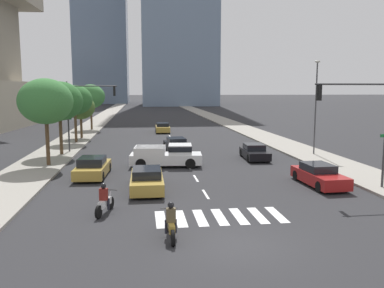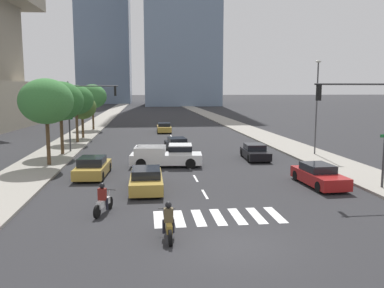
# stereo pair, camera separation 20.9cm
# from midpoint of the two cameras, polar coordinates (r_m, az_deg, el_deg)

# --- Properties ---
(ground_plane) EXTENTS (800.00, 800.00, 0.00)m
(ground_plane) POSITION_cam_midpoint_polar(r_m,az_deg,el_deg) (15.44, 6.08, -14.20)
(ground_plane) COLOR #28282B
(sidewalk_east) EXTENTS (4.00, 260.00, 0.15)m
(sidewalk_east) POSITION_cam_midpoint_polar(r_m,az_deg,el_deg) (46.64, 11.08, 0.67)
(sidewalk_east) COLOR gray
(sidewalk_east) RESTS_ON ground
(sidewalk_west) EXTENTS (4.00, 260.00, 0.15)m
(sidewalk_west) POSITION_cam_midpoint_polar(r_m,az_deg,el_deg) (44.98, -17.31, 0.19)
(sidewalk_west) COLOR gray
(sidewalk_west) RESTS_ON ground
(crosswalk_near) EXTENTS (5.85, 2.40, 0.01)m
(crosswalk_near) POSITION_cam_midpoint_polar(r_m,az_deg,el_deg) (18.51, 3.66, -10.37)
(crosswalk_near) COLOR silver
(crosswalk_near) RESTS_ON ground
(lane_divider_center) EXTENTS (0.14, 50.00, 0.01)m
(lane_divider_center) POSITION_cam_midpoint_polar(r_m,az_deg,el_deg) (45.75, -2.99, 0.57)
(lane_divider_center) COLOR silver
(lane_divider_center) RESTS_ON ground
(motorcycle_lead) EXTENTS (0.91, 2.00, 1.49)m
(motorcycle_lead) POSITION_cam_midpoint_polar(r_m,az_deg,el_deg) (19.22, -12.73, -8.05)
(motorcycle_lead) COLOR black
(motorcycle_lead) RESTS_ON ground
(motorcycle_trailing) EXTENTS (0.70, 2.21, 1.49)m
(motorcycle_trailing) POSITION_cam_midpoint_polar(r_m,az_deg,el_deg) (15.85, -3.44, -11.33)
(motorcycle_trailing) COLOR black
(motorcycle_trailing) RESTS_ON ground
(pickup_truck) EXTENTS (5.51, 2.54, 1.67)m
(pickup_truck) POSITION_cam_midpoint_polar(r_m,az_deg,el_deg) (30.09, -3.44, -1.68)
(pickup_truck) COLOR silver
(pickup_truck) RESTS_ON ground
(sedan_black_0) EXTENTS (2.17, 4.87, 1.28)m
(sedan_black_0) POSITION_cam_midpoint_polar(r_m,az_deg,el_deg) (37.56, -2.46, -0.11)
(sedan_black_0) COLOR black
(sedan_black_0) RESTS_ON ground
(sedan_black_1) EXTENTS (1.98, 4.29, 1.25)m
(sedan_black_1) POSITION_cam_midpoint_polar(r_m,az_deg,el_deg) (33.58, 8.76, -1.16)
(sedan_black_1) COLOR black
(sedan_black_1) RESTS_ON ground
(sedan_gold_2) EXTENTS (1.91, 4.55, 1.29)m
(sedan_gold_2) POSITION_cam_midpoint_polar(r_m,az_deg,el_deg) (54.03, -4.35, 2.32)
(sedan_gold_2) COLOR #B28E38
(sedan_gold_2) RESTS_ON ground
(sedan_gold_3) EXTENTS (2.11, 4.59, 1.35)m
(sedan_gold_3) POSITION_cam_midpoint_polar(r_m,az_deg,el_deg) (27.31, -14.25, -3.30)
(sedan_gold_3) COLOR #B28E38
(sedan_gold_3) RESTS_ON ground
(sedan_gold_4) EXTENTS (1.90, 4.81, 1.30)m
(sedan_gold_4) POSITION_cam_midpoint_polar(r_m,az_deg,el_deg) (23.25, -6.74, -5.08)
(sedan_gold_4) COLOR #B28E38
(sedan_gold_4) RESTS_ON ground
(sedan_red_5) EXTENTS (1.95, 4.58, 1.30)m
(sedan_red_5) POSITION_cam_midpoint_polar(r_m,az_deg,el_deg) (25.32, 17.51, -4.32)
(sedan_red_5) COLOR maroon
(sedan_red_5) RESTS_ON ground
(traffic_signal_near) EXTENTS (4.64, 0.28, 6.31)m
(traffic_signal_near) POSITION_cam_midpoint_polar(r_m,az_deg,el_deg) (24.34, 22.84, 4.11)
(traffic_signal_near) COLOR #333335
(traffic_signal_near) RESTS_ON sidewalk_east
(traffic_signal_far) EXTENTS (4.73, 0.28, 6.33)m
(traffic_signal_far) POSITION_cam_midpoint_polar(r_m,az_deg,el_deg) (37.55, -15.15, 5.57)
(traffic_signal_far) COLOR #333335
(traffic_signal_far) RESTS_ON sidewalk_west
(street_lamp_east) EXTENTS (0.50, 0.24, 8.08)m
(street_lamp_east) POSITION_cam_midpoint_polar(r_m,az_deg,el_deg) (36.24, 17.17, 5.94)
(street_lamp_east) COLOR #3F3F42
(street_lamp_east) RESTS_ON sidewalk_east
(street_tree_nearest) EXTENTS (3.97, 3.97, 6.44)m
(street_tree_nearest) POSITION_cam_midpoint_polar(r_m,az_deg,el_deg) (31.41, -20.42, 5.72)
(street_tree_nearest) COLOR #4C3823
(street_tree_nearest) RESTS_ON sidewalk_west
(street_tree_second) EXTENTS (3.98, 3.98, 6.32)m
(street_tree_second) POSITION_cam_midpoint_polar(r_m,az_deg,el_deg) (36.33, -18.62, 5.83)
(street_tree_second) COLOR #4C3823
(street_tree_second) RESTS_ON sidewalk_west
(street_tree_third) EXTENTS (3.70, 3.70, 6.09)m
(street_tree_third) POSITION_cam_midpoint_polar(r_m,az_deg,el_deg) (44.22, -16.59, 6.05)
(street_tree_third) COLOR #4C3823
(street_tree_third) RESTS_ON sidewalk_west
(street_tree_fourth) EXTENTS (3.28, 3.28, 4.95)m
(street_tree_fourth) POSITION_cam_midpoint_polar(r_m,az_deg,el_deg) (48.17, -15.79, 5.06)
(street_tree_fourth) COLOR #4C3823
(street_tree_fourth) RESTS_ON sidewalk_west
(street_tree_fifth) EXTENTS (3.95, 3.95, 6.33)m
(street_tree_fifth) POSITION_cam_midpoint_polar(r_m,az_deg,el_deg) (57.83, -14.41, 6.61)
(street_tree_fifth) COLOR #4C3823
(street_tree_fifth) RESTS_ON sidewalk_west
(office_tower_left_skyline) EXTENTS (21.05, 27.23, 91.43)m
(office_tower_left_skyline) POSITION_cam_midpoint_polar(r_m,az_deg,el_deg) (179.04, -12.93, 18.69)
(office_tower_left_skyline) COLOR slate
(office_tower_left_skyline) RESTS_ON ground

